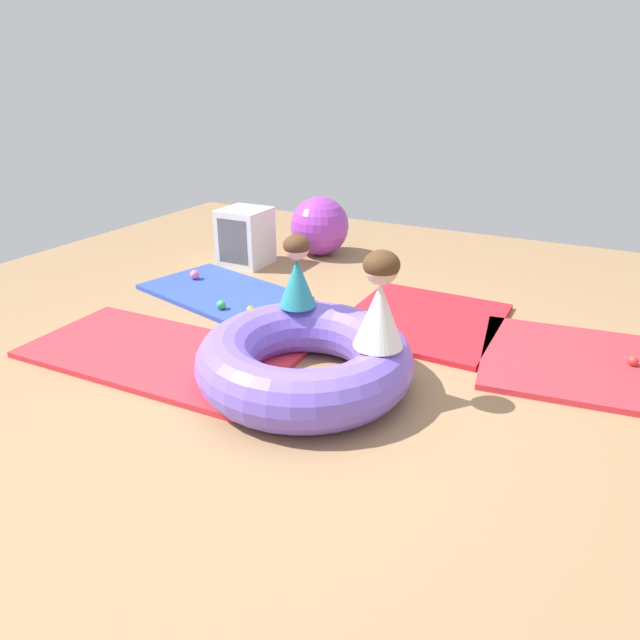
{
  "coord_description": "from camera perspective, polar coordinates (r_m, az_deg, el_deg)",
  "views": [
    {
      "loc": [
        1.41,
        -2.79,
        1.75
      ],
      "look_at": [
        -0.07,
        0.05,
        0.36
      ],
      "focal_mm": 31.55,
      "sensor_mm": 36.0,
      "label": 1
    }
  ],
  "objects": [
    {
      "name": "ground_plane",
      "position": [
        3.58,
        0.57,
        -5.8
      ],
      "size": [
        8.0,
        8.0,
        0.0
      ],
      "primitive_type": "plane",
      "color": "#93704C"
    },
    {
      "name": "gym_mat_near_right",
      "position": [
        4.42,
        10.37,
        0.0
      ],
      "size": [
        1.14,
        1.24,
        0.04
      ],
      "primitive_type": "cube",
      "rotation": [
        0.0,
        0.0,
        -0.01
      ],
      "color": "red",
      "rests_on": "ground"
    },
    {
      "name": "gym_mat_near_left",
      "position": [
        3.98,
        -16.09,
        -3.31
      ],
      "size": [
        1.85,
        0.97,
        0.04
      ],
      "primitive_type": "cube",
      "rotation": [
        0.0,
        0.0,
        0.03
      ],
      "color": "red",
      "rests_on": "ground"
    },
    {
      "name": "gym_mat_front",
      "position": [
        4.97,
        -9.85,
        2.75
      ],
      "size": [
        1.56,
        1.14,
        0.04
      ],
      "primitive_type": "cube",
      "rotation": [
        0.0,
        0.0,
        -0.24
      ],
      "color": "#2D47B7",
      "rests_on": "ground"
    },
    {
      "name": "gym_mat_center_rear",
      "position": [
        4.1,
        26.67,
        -4.18
      ],
      "size": [
        1.64,
        1.31,
        0.04
      ],
      "primitive_type": "cube",
      "rotation": [
        0.0,
        0.0,
        0.13
      ],
      "color": "red",
      "rests_on": "ground"
    },
    {
      "name": "inflatable_cushion",
      "position": [
        3.41,
        -1.55,
        -4.05
      ],
      "size": [
        1.32,
        1.32,
        0.35
      ],
      "primitive_type": "torus",
      "color": "#7056D1",
      "rests_on": "ground"
    },
    {
      "name": "child_in_white",
      "position": [
        3.09,
        6.09,
        1.95
      ],
      "size": [
        0.35,
        0.35,
        0.56
      ],
      "rotation": [
        0.0,
        0.0,
        4.96
      ],
      "color": "white",
      "rests_on": "inflatable_cushion"
    },
    {
      "name": "child_in_teal",
      "position": [
        3.66,
        -2.34,
        4.91
      ],
      "size": [
        0.35,
        0.35,
        0.48
      ],
      "rotation": [
        0.0,
        0.0,
        5.57
      ],
      "color": "teal",
      "rests_on": "inflatable_cushion"
    },
    {
      "name": "play_ball_green",
      "position": [
        4.55,
        -9.98,
        1.52
      ],
      "size": [
        0.07,
        0.07,
        0.07
      ],
      "primitive_type": "sphere",
      "color": "green",
      "rests_on": "gym_mat_front"
    },
    {
      "name": "play_ball_pink",
      "position": [
        5.28,
        -12.59,
        4.51
      ],
      "size": [
        0.09,
        0.09,
        0.09
      ],
      "primitive_type": "sphere",
      "color": "pink",
      "rests_on": "gym_mat_front"
    },
    {
      "name": "play_ball_red",
      "position": [
        4.14,
        29.16,
        -3.63
      ],
      "size": [
        0.07,
        0.07,
        0.07
      ],
      "primitive_type": "sphere",
      "color": "red",
      "rests_on": "gym_mat_center_rear"
    },
    {
      "name": "play_ball_orange",
      "position": [
        4.43,
        -7.04,
        1.01
      ],
      "size": [
        0.07,
        0.07,
        0.07
      ],
      "primitive_type": "sphere",
      "color": "orange",
      "rests_on": "gym_mat_front"
    },
    {
      "name": "exercise_ball_large",
      "position": [
        5.97,
        -0.04,
        9.5
      ],
      "size": [
        0.61,
        0.61,
        0.61
      ],
      "primitive_type": "sphere",
      "color": "purple",
      "rests_on": "ground"
    },
    {
      "name": "storage_cube",
      "position": [
        5.69,
        -7.71,
        8.3
      ],
      "size": [
        0.44,
        0.44,
        0.56
      ],
      "color": "silver",
      "rests_on": "ground"
    }
  ]
}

